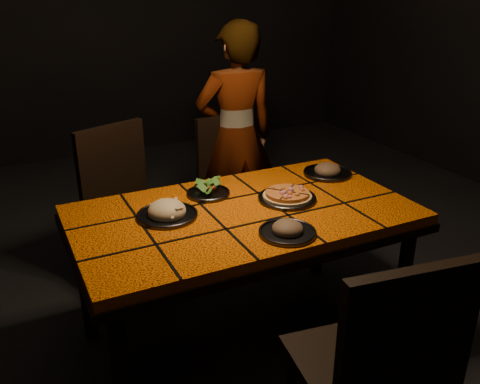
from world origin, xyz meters
name	(u,v)px	position (x,y,z in m)	size (l,w,h in m)	color
room_shell	(244,48)	(0.00, 0.00, 1.50)	(6.04, 7.04, 3.08)	black
dining_table	(243,225)	(0.00, 0.00, 0.67)	(1.62, 0.92, 0.75)	#FF6B08
chair_near	(380,365)	(0.02, -0.98, 0.58)	(0.52, 0.52, 1.02)	black
chair_far_left	(126,199)	(-0.38, 0.79, 0.57)	(0.58, 0.58, 1.00)	black
chair_far_right	(232,175)	(0.41, 0.99, 0.53)	(0.45, 0.45, 0.92)	black
diner	(236,137)	(0.47, 1.06, 0.77)	(0.56, 0.37, 1.54)	brown
plate_pizza	(287,197)	(0.25, 0.01, 0.77)	(0.34, 0.34, 0.04)	#333438
plate_pasta	(167,212)	(-0.35, 0.09, 0.77)	(0.28, 0.28, 0.09)	#333438
plate_salad	(208,190)	(-0.08, 0.24, 0.78)	(0.22, 0.22, 0.07)	#333438
plate_mushroom_a	(287,230)	(0.06, -0.31, 0.77)	(0.25, 0.25, 0.08)	#333438
plate_mushroom_b	(328,171)	(0.64, 0.22, 0.77)	(0.27, 0.27, 0.09)	#333438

